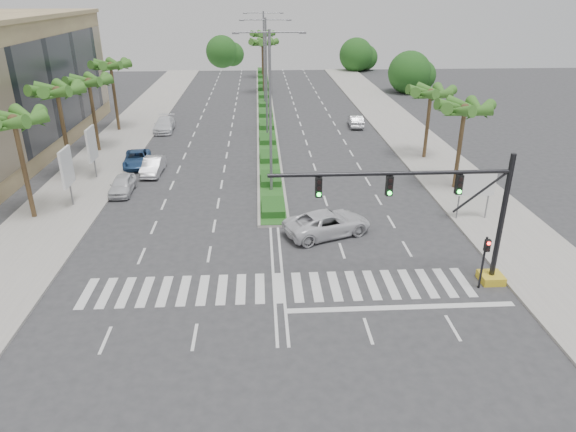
{
  "coord_description": "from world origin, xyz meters",
  "views": [
    {
      "loc": [
        -0.83,
        -23.33,
        14.51
      ],
      "look_at": [
        0.64,
        2.61,
        3.0
      ],
      "focal_mm": 32.0,
      "sensor_mm": 36.0,
      "label": 1
    }
  ],
  "objects_px": {
    "car_parked_b": "(153,166)",
    "car_crossing": "(328,223)",
    "car_right": "(356,121)",
    "car_parked_d": "(164,125)",
    "car_parked_a": "(122,185)",
    "car_parked_c": "(137,159)"
  },
  "relations": [
    {
      "from": "car_crossing",
      "to": "car_parked_d",
      "type": "bearing_deg",
      "value": 7.06
    },
    {
      "from": "car_parked_a",
      "to": "car_parked_d",
      "type": "bearing_deg",
      "value": 88.71
    },
    {
      "from": "car_crossing",
      "to": "car_right",
      "type": "bearing_deg",
      "value": -35.13
    },
    {
      "from": "car_parked_c",
      "to": "car_right",
      "type": "height_order",
      "value": "car_right"
    },
    {
      "from": "car_parked_c",
      "to": "car_parked_d",
      "type": "height_order",
      "value": "car_parked_d"
    },
    {
      "from": "car_parked_d",
      "to": "car_crossing",
      "type": "distance_m",
      "value": 31.04
    },
    {
      "from": "car_parked_a",
      "to": "car_crossing",
      "type": "distance_m",
      "value": 17.02
    },
    {
      "from": "car_parked_d",
      "to": "car_crossing",
      "type": "height_order",
      "value": "car_crossing"
    },
    {
      "from": "car_crossing",
      "to": "car_right",
      "type": "xyz_separation_m",
      "value": [
        6.85,
        28.0,
        -0.1
      ]
    },
    {
      "from": "car_parked_b",
      "to": "car_parked_c",
      "type": "height_order",
      "value": "car_parked_b"
    },
    {
      "from": "car_parked_a",
      "to": "car_parked_c",
      "type": "bearing_deg",
      "value": 91.53
    },
    {
      "from": "car_parked_c",
      "to": "car_parked_d",
      "type": "distance_m",
      "value": 12.4
    },
    {
      "from": "car_parked_a",
      "to": "car_parked_b",
      "type": "relative_size",
      "value": 0.94
    },
    {
      "from": "car_parked_b",
      "to": "car_crossing",
      "type": "height_order",
      "value": "car_crossing"
    },
    {
      "from": "car_parked_a",
      "to": "car_parked_b",
      "type": "height_order",
      "value": "car_parked_b"
    },
    {
      "from": "car_parked_c",
      "to": "car_crossing",
      "type": "height_order",
      "value": "car_crossing"
    },
    {
      "from": "car_parked_b",
      "to": "car_parked_c",
      "type": "xyz_separation_m",
      "value": [
        -1.82,
        2.22,
        -0.04
      ]
    },
    {
      "from": "car_parked_b",
      "to": "car_right",
      "type": "xyz_separation_m",
      "value": [
        20.22,
        15.32,
        -0.02
      ]
    },
    {
      "from": "car_right",
      "to": "car_parked_d",
      "type": "bearing_deg",
      "value": 5.53
    },
    {
      "from": "car_parked_c",
      "to": "car_parked_b",
      "type": "bearing_deg",
      "value": -57.98
    },
    {
      "from": "car_parked_c",
      "to": "car_crossing",
      "type": "bearing_deg",
      "value": -51.87
    },
    {
      "from": "car_parked_a",
      "to": "car_crossing",
      "type": "bearing_deg",
      "value": -29.67
    }
  ]
}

